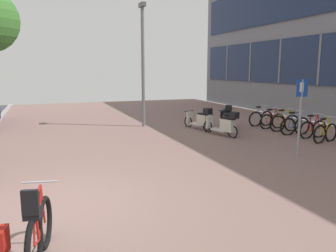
% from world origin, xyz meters
% --- Properties ---
extents(ground, '(21.00, 40.00, 0.13)m').
position_xyz_m(ground, '(1.43, 0.00, -0.02)').
color(ground, '#2E2D39').
extents(bicycle_foreground, '(0.79, 1.42, 1.14)m').
position_xyz_m(bicycle_foreground, '(-0.47, -1.89, 0.41)').
color(bicycle_foreground, black).
rests_on(bicycle_foreground, ground).
extents(bicycle_rack_00, '(1.31, 0.48, 0.94)m').
position_xyz_m(bicycle_rack_00, '(8.92, 2.48, 0.33)').
color(bicycle_rack_00, black).
rests_on(bicycle_rack_00, ground).
extents(bicycle_rack_01, '(1.28, 0.48, 0.95)m').
position_xyz_m(bicycle_rack_01, '(9.08, 3.22, 0.33)').
color(bicycle_rack_01, black).
rests_on(bicycle_rack_01, ground).
extents(bicycle_rack_02, '(1.35, 0.48, 0.99)m').
position_xyz_m(bicycle_rack_02, '(8.89, 3.96, 0.35)').
color(bicycle_rack_02, black).
rests_on(bicycle_rack_02, ground).
extents(bicycle_rack_03, '(1.38, 0.48, 0.98)m').
position_xyz_m(bicycle_rack_03, '(9.01, 4.71, 0.34)').
color(bicycle_rack_03, black).
rests_on(bicycle_rack_03, ground).
extents(bicycle_rack_04, '(1.30, 0.48, 0.93)m').
position_xyz_m(bicycle_rack_04, '(8.96, 5.45, 0.33)').
color(bicycle_rack_04, black).
rests_on(bicycle_rack_04, ground).
extents(bicycle_rack_05, '(1.31, 0.48, 0.97)m').
position_xyz_m(bicycle_rack_05, '(8.92, 6.19, 0.34)').
color(bicycle_rack_05, black).
rests_on(bicycle_rack_05, ground).
extents(scooter_near, '(0.88, 1.74, 0.80)m').
position_xyz_m(scooter_near, '(6.84, 5.68, 0.40)').
color(scooter_near, black).
rests_on(scooter_near, ground).
extents(scooter_mid, '(0.78, 1.58, 0.97)m').
position_xyz_m(scooter_mid, '(5.97, 6.33, 0.44)').
color(scooter_mid, black).
rests_on(scooter_mid, ground).
extents(scooter_far, '(0.79, 1.79, 1.00)m').
position_xyz_m(scooter_far, '(6.19, 4.70, 0.44)').
color(scooter_far, black).
rests_on(scooter_far, ground).
extents(scooter_extra, '(1.02, 1.51, 1.01)m').
position_xyz_m(scooter_extra, '(7.52, 6.71, 0.45)').
color(scooter_extra, black).
rests_on(scooter_extra, ground).
extents(parking_sign, '(0.40, 0.07, 2.24)m').
position_xyz_m(parking_sign, '(6.82, 1.44, 1.40)').
color(parking_sign, gray).
rests_on(parking_sign, ground).
extents(lamp_post, '(0.20, 0.52, 5.31)m').
position_xyz_m(lamp_post, '(3.92, 7.94, 2.97)').
color(lamp_post, slate).
rests_on(lamp_post, ground).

